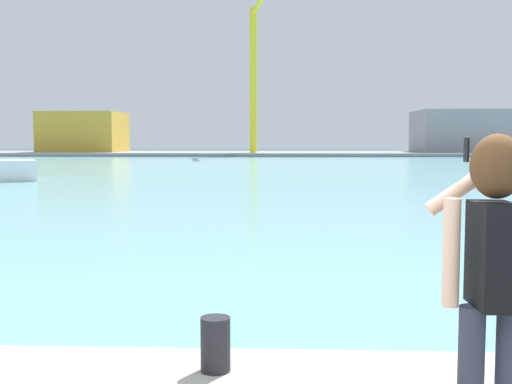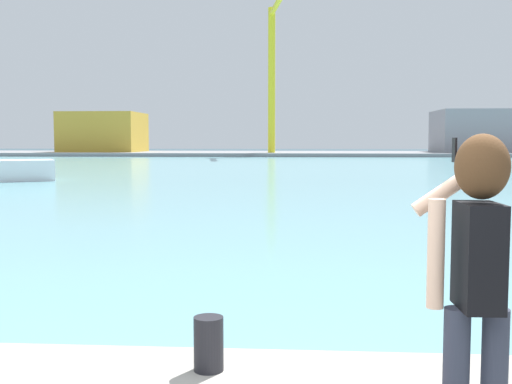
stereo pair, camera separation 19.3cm
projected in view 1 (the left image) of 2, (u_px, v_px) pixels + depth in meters
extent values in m
plane|color=#334751|center=(284.00, 167.00, 53.03)|extent=(220.00, 220.00, 0.00)
cube|color=#6BA8B2|center=(284.00, 166.00, 55.02)|extent=(140.00, 100.00, 0.02)
cube|color=gray|center=(284.00, 154.00, 94.83)|extent=(140.00, 20.00, 0.51)
cylinder|color=#2D3342|center=(471.00, 381.00, 3.42)|extent=(0.14, 0.14, 0.82)
cylinder|color=#2D3342|center=(508.00, 382.00, 3.41)|extent=(0.14, 0.14, 0.82)
cube|color=black|center=(493.00, 255.00, 3.36)|extent=(0.21, 0.35, 0.56)
sphere|color=#E0B293|center=(496.00, 168.00, 3.32)|extent=(0.22, 0.22, 0.22)
ellipsoid|color=#472D19|center=(497.00, 166.00, 3.30)|extent=(0.28, 0.26, 0.34)
cylinder|color=#E0B293|center=(451.00, 253.00, 3.37)|extent=(0.09, 0.09, 0.58)
cylinder|color=#E0B293|center=(472.00, 181.00, 3.55)|extent=(0.53, 0.10, 0.40)
cube|color=black|center=(466.00, 150.00, 3.65)|extent=(0.01, 0.07, 0.14)
cylinder|color=black|center=(215.00, 344.00, 4.69)|extent=(0.22, 0.22, 0.40)
cube|color=gold|center=(84.00, 132.00, 95.92)|extent=(11.35, 10.60, 5.93)
cube|color=gray|center=(462.00, 131.00, 94.56)|extent=(13.44, 11.68, 6.13)
cylinder|color=yellow|center=(253.00, 81.00, 88.27)|extent=(1.00, 1.00, 19.99)
cylinder|color=yellow|center=(258.00, 5.00, 81.91)|extent=(2.50, 11.29, 0.70)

